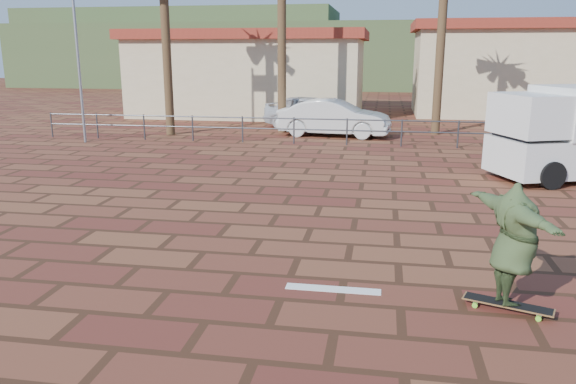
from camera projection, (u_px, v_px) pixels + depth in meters
The scene contains 12 objects.
ground at pixel (298, 258), 9.51m from camera, with size 120.00×120.00×0.00m, color brown.
paint_stripe at pixel (333, 289), 8.25m from camera, with size 1.40×0.22×0.01m, color white.
guardrail at pixel (347, 127), 20.82m from camera, with size 24.06×0.06×1.00m.
flagpole at pixel (78, 17), 20.51m from camera, with size 1.30×0.10×8.00m.
building_west at pixel (251, 72), 30.97m from camera, with size 12.60×7.60×4.50m.
building_east at pixel (510, 68), 30.54m from camera, with size 10.60×6.60×5.00m.
hill_front at pixel (373, 56), 56.59m from camera, with size 70.00×18.00×6.00m, color #384C28.
hill_back at pixel (185, 46), 65.68m from camera, with size 35.00×14.00×8.00m, color #384C28.
longboard at pixel (508, 305), 7.54m from camera, with size 1.18×0.63×0.11m.
skateboarder at pixel (514, 244), 7.33m from camera, with size 2.05×0.56×1.67m, color #354726.
car_silver at pixel (311, 113), 24.93m from camera, with size 1.81×4.51×1.54m, color silver.
car_white at pixel (334, 118), 23.06m from camera, with size 1.59×4.56×1.50m, color silver.
Camera 1 is at (1.34, -8.86, 3.39)m, focal length 35.00 mm.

